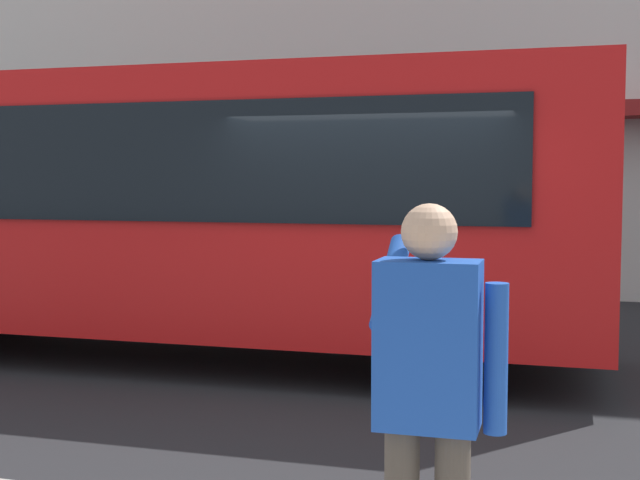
# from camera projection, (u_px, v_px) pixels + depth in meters

# --- Properties ---
(ground_plane) EXTENTS (60.00, 60.00, 0.00)m
(ground_plane) POSITION_uv_depth(u_px,v_px,m) (377.00, 384.00, 8.00)
(ground_plane) COLOR #232326
(red_bus) EXTENTS (9.05, 2.54, 3.08)m
(red_bus) POSITION_uv_depth(u_px,v_px,m) (174.00, 203.00, 9.17)
(red_bus) COLOR red
(red_bus) RESTS_ON ground_plane
(pedestrian_photographer) EXTENTS (0.53, 0.52, 1.70)m
(pedestrian_photographer) POSITION_uv_depth(u_px,v_px,m) (429.00, 384.00, 3.31)
(pedestrian_photographer) COLOR #4C4238
(pedestrian_photographer) RESTS_ON sidewalk_curb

